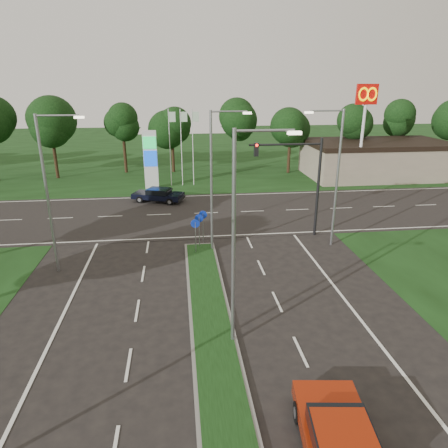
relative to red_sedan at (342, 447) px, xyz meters
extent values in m
cube|color=black|center=(-3.08, 55.23, -0.74)|extent=(160.00, 50.00, 0.02)
cube|color=black|center=(-3.08, 24.23, -0.74)|extent=(160.00, 12.00, 0.02)
cube|color=slate|center=(-3.08, 4.23, -0.68)|extent=(2.00, 26.00, 0.12)
cube|color=gray|center=(18.92, 36.23, 1.26)|extent=(16.00, 9.00, 4.00)
cylinder|color=gray|center=(-2.28, 6.23, 3.76)|extent=(0.16, 0.16, 9.00)
cylinder|color=gray|center=(-1.18, 6.23, 8.16)|extent=(2.20, 0.10, 0.10)
cube|color=#FFF2CC|center=(-0.08, 6.23, 8.06)|extent=(0.50, 0.22, 0.12)
cylinder|color=gray|center=(-2.28, 16.23, 3.76)|extent=(0.16, 0.16, 9.00)
cylinder|color=gray|center=(-1.18, 16.23, 8.16)|extent=(2.20, 0.10, 0.10)
cube|color=#FFF2CC|center=(-0.08, 16.23, 8.06)|extent=(0.50, 0.22, 0.12)
cylinder|color=gray|center=(-11.58, 14.23, 3.76)|extent=(0.16, 0.16, 9.00)
cylinder|color=gray|center=(-10.48, 14.23, 8.16)|extent=(2.20, 0.10, 0.10)
cube|color=#FFF2CC|center=(-9.38, 14.23, 8.06)|extent=(0.50, 0.22, 0.12)
cylinder|color=gray|center=(5.92, 16.23, 3.76)|extent=(0.16, 0.16, 9.00)
cylinder|color=gray|center=(4.82, 16.23, 8.16)|extent=(2.20, 0.10, 0.10)
cube|color=#FFF2CC|center=(3.72, 16.23, 8.06)|extent=(0.50, 0.22, 0.12)
cylinder|color=black|center=(5.42, 18.23, 2.76)|extent=(0.20, 0.20, 7.00)
cylinder|color=black|center=(2.92, 18.23, 5.86)|extent=(5.00, 0.14, 0.14)
cube|color=black|center=(0.92, 18.23, 5.56)|extent=(0.28, 0.28, 0.90)
sphere|color=#FF190C|center=(0.92, 18.05, 5.86)|extent=(0.20, 0.20, 0.20)
cylinder|color=gray|center=(-3.38, 15.73, 0.36)|extent=(0.06, 0.06, 2.20)
cylinder|color=#0C26A5|center=(-3.38, 15.73, 1.36)|extent=(0.56, 0.04, 0.56)
cylinder|color=gray|center=(-3.08, 16.73, 0.36)|extent=(0.06, 0.06, 2.20)
cylinder|color=#0C26A5|center=(-3.08, 16.73, 1.36)|extent=(0.56, 0.04, 0.56)
cylinder|color=gray|center=(-2.78, 17.43, 0.36)|extent=(0.06, 0.06, 2.20)
cylinder|color=#0C26A5|center=(-2.78, 17.43, 1.36)|extent=(0.56, 0.04, 0.56)
cube|color=silver|center=(-7.08, 33.23, 2.26)|extent=(1.40, 0.30, 6.00)
cube|color=#0CA53F|center=(-7.08, 33.05, 4.06)|extent=(1.30, 0.08, 1.20)
cube|color=#0C3FBF|center=(-7.08, 33.05, 2.46)|extent=(1.30, 0.08, 1.60)
cylinder|color=silver|center=(-5.08, 34.23, 3.26)|extent=(0.08, 0.08, 8.00)
cube|color=#B2D8B2|center=(-4.73, 34.23, 6.46)|extent=(0.70, 0.02, 1.00)
cylinder|color=silver|center=(-3.88, 34.23, 3.26)|extent=(0.08, 0.08, 8.00)
cube|color=#B2D8B2|center=(-3.53, 34.23, 6.46)|extent=(0.70, 0.02, 1.00)
cylinder|color=silver|center=(-2.68, 34.23, 3.26)|extent=(0.08, 0.08, 8.00)
cube|color=#B2D8B2|center=(-2.33, 34.23, 6.46)|extent=(0.70, 0.02, 1.00)
cylinder|color=silver|center=(14.92, 32.23, 4.26)|extent=(0.30, 0.30, 10.00)
cube|color=#BF0C07|center=(14.92, 32.23, 8.66)|extent=(2.20, 0.35, 2.00)
torus|color=#FFC600|center=(14.47, 32.01, 8.66)|extent=(1.06, 0.16, 1.06)
torus|color=#FFC600|center=(15.37, 32.01, 8.66)|extent=(1.06, 0.16, 1.06)
cylinder|color=black|center=(-3.08, 40.23, 1.46)|extent=(0.36, 0.36, 4.40)
sphere|color=black|center=(-3.08, 40.23, 5.76)|extent=(6.00, 6.00, 6.00)
sphere|color=black|center=(-2.78, 40.03, 6.76)|extent=(4.80, 4.80, 4.80)
cube|color=black|center=(-0.01, -0.07, 0.38)|extent=(2.01, 2.41, 0.48)
cube|color=maroon|center=(-0.01, -0.07, 0.62)|extent=(1.85, 2.00, 0.05)
cylinder|color=black|center=(-0.74, 1.74, -0.39)|extent=(0.31, 0.73, 0.71)
cylinder|color=black|center=(1.14, 1.50, -0.39)|extent=(0.31, 0.73, 0.71)
cube|color=black|center=(-6.26, 28.23, -0.17)|extent=(4.95, 3.37, 0.47)
cube|color=black|center=(-6.18, 28.19, 0.28)|extent=(2.45, 2.20, 0.44)
cube|color=black|center=(-6.18, 28.19, 0.50)|extent=(2.07, 1.98, 0.04)
cylinder|color=black|center=(-7.94, 27.94, -0.42)|extent=(0.68, 0.42, 0.65)
cylinder|color=black|center=(-7.33, 29.55, -0.42)|extent=(0.68, 0.42, 0.65)
cylinder|color=black|center=(-5.19, 26.91, -0.42)|extent=(0.68, 0.42, 0.65)
cylinder|color=black|center=(-4.59, 28.51, -0.42)|extent=(0.68, 0.42, 0.65)
camera|label=1|loc=(-4.33, -8.11, 9.79)|focal=32.00mm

